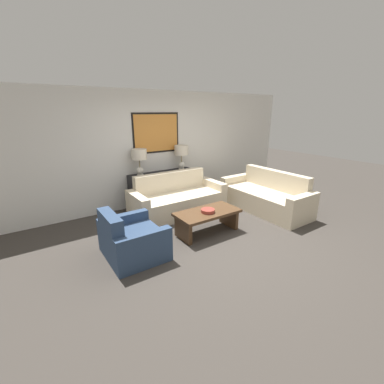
# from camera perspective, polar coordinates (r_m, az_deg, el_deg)

# --- Properties ---
(ground_plane) EXTENTS (20.00, 20.00, 0.00)m
(ground_plane) POSITION_cam_1_polar(r_m,az_deg,el_deg) (4.78, 5.70, -9.91)
(ground_plane) COLOR #3D3833
(back_wall) EXTENTS (8.05, 0.12, 2.65)m
(back_wall) POSITION_cam_1_polar(r_m,az_deg,el_deg) (6.29, -8.01, 9.54)
(back_wall) COLOR silver
(back_wall) RESTS_ON ground_plane
(console_table) EXTENTS (1.61, 0.38, 0.80)m
(console_table) POSITION_cam_1_polar(r_m,az_deg,el_deg) (6.26, -6.55, 0.83)
(console_table) COLOR black
(console_table) RESTS_ON ground_plane
(table_lamp_left) EXTENTS (0.34, 0.34, 0.59)m
(table_lamp_left) POSITION_cam_1_polar(r_m,az_deg,el_deg) (5.84, -11.66, 7.65)
(table_lamp_left) COLOR silver
(table_lamp_left) RESTS_ON console_table
(table_lamp_right) EXTENTS (0.34, 0.34, 0.59)m
(table_lamp_right) POSITION_cam_1_polar(r_m,az_deg,el_deg) (6.34, -2.36, 8.77)
(table_lamp_right) COLOR silver
(table_lamp_right) RESTS_ON console_table
(couch_by_back_wall) EXTENTS (2.09, 0.88, 0.88)m
(couch_by_back_wall) POSITION_cam_1_polar(r_m,az_deg,el_deg) (5.71, -3.27, -1.80)
(couch_by_back_wall) COLOR beige
(couch_by_back_wall) RESTS_ON ground_plane
(couch_by_side) EXTENTS (0.88, 2.09, 0.88)m
(couch_by_side) POSITION_cam_1_polar(r_m,az_deg,el_deg) (6.14, 16.05, -1.10)
(couch_by_side) COLOR beige
(couch_by_side) RESTS_ON ground_plane
(coffee_table) EXTENTS (1.20, 0.60, 0.43)m
(coffee_table) POSITION_cam_1_polar(r_m,az_deg,el_deg) (4.80, 3.43, -5.55)
(coffee_table) COLOR #4C331E
(coffee_table) RESTS_ON ground_plane
(decorative_bowl) EXTENTS (0.25, 0.25, 0.06)m
(decorative_bowl) POSITION_cam_1_polar(r_m,az_deg,el_deg) (4.70, 3.54, -4.18)
(decorative_bowl) COLOR #93382D
(decorative_bowl) RESTS_ON coffee_table
(armchair_near_back_wall) EXTENTS (0.85, 0.97, 0.78)m
(armchair_near_back_wall) POSITION_cam_1_polar(r_m,az_deg,el_deg) (4.19, -13.32, -10.41)
(armchair_near_back_wall) COLOR navy
(armchair_near_back_wall) RESTS_ON ground_plane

